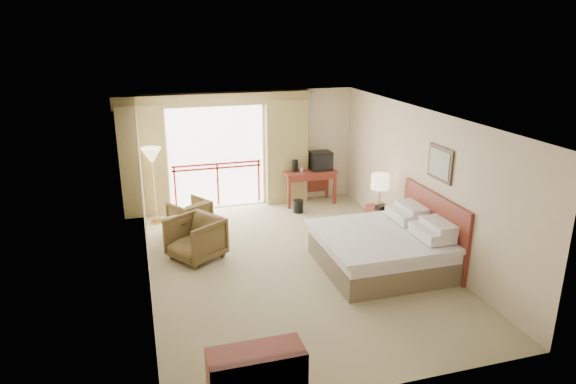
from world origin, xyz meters
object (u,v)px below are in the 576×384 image
object	(u,v)px
table_lamp	(380,182)
floor_lamp	(152,159)
nightstand	(379,220)
tv	(321,161)
armchair_far	(190,230)
dresser	(257,379)
armchair_near	(197,258)
bed	(384,248)
wastebasket	(298,206)
side_table	(176,229)
desk	(308,177)

from	to	relation	value
table_lamp	floor_lamp	distance (m)	4.80
nightstand	tv	bearing A→B (deg)	97.76
armchair_far	floor_lamp	xyz separation A→B (m)	(-0.65, 0.67, 1.44)
armchair_far	dresser	xyz separation A→B (m)	(0.16, -5.52, 0.36)
nightstand	armchair_near	size ratio (longest dim) A/B	0.67
bed	tv	world-z (taller)	tv
wastebasket	bed	bearing A→B (deg)	-79.28
armchair_far	side_table	distance (m)	1.03
nightstand	armchair_near	world-z (taller)	nightstand
bed	table_lamp	bearing A→B (deg)	67.43
table_lamp	armchair_near	size ratio (longest dim) A/B	0.75
table_lamp	nightstand	bearing A→B (deg)	-90.00
bed	tv	distance (m)	3.77
bed	wastebasket	size ratio (longest dim) A/B	7.21
desk	armchair_near	world-z (taller)	desk
armchair_near	side_table	size ratio (longest dim) A/B	1.48
armchair_far	floor_lamp	bearing A→B (deg)	-76.85
nightstand	dresser	distance (m)	5.55
desk	nightstand	bearing A→B (deg)	-72.21
nightstand	armchair_far	bearing A→B (deg)	156.78
tv	floor_lamp	distance (m)	3.95
desk	floor_lamp	world-z (taller)	floor_lamp
wastebasket	armchair_near	world-z (taller)	armchair_near
bed	floor_lamp	bearing A→B (deg)	137.73
desk	wastebasket	size ratio (longest dim) A/B	4.23
armchair_far	armchair_near	world-z (taller)	armchair_near
nightstand	wastebasket	distance (m)	2.08
tv	dresser	distance (m)	7.22
table_lamp	armchair_far	xyz separation A→B (m)	(-3.74, 1.23, -1.10)
wastebasket	armchair_near	bearing A→B (deg)	-144.58
dresser	armchair_far	bearing A→B (deg)	90.53
nightstand	table_lamp	distance (m)	0.81
nightstand	tv	size ratio (longest dim) A/B	1.20
table_lamp	armchair_near	bearing A→B (deg)	-177.17
armchair_near	dresser	xyz separation A→B (m)	(0.19, -4.10, 0.36)
dresser	armchair_near	bearing A→B (deg)	91.57
desk	floor_lamp	distance (m)	3.72
side_table	tv	bearing A→B (deg)	27.13
armchair_far	floor_lamp	distance (m)	1.72
bed	armchair_far	world-z (taller)	bed
tv	armchair_near	xyz separation A→B (m)	(-3.29, -2.38, -1.03)
dresser	bed	bearing A→B (deg)	42.11
tv	armchair_far	distance (m)	3.55
bed	side_table	xyz separation A→B (m)	(-3.45, 1.86, 0.03)
wastebasket	floor_lamp	size ratio (longest dim) A/B	0.18
nightstand	dresser	size ratio (longest dim) A/B	0.55
nightstand	floor_lamp	world-z (taller)	floor_lamp
nightstand	wastebasket	xyz separation A→B (m)	(-1.22, 1.68, -0.15)
wastebasket	floor_lamp	world-z (taller)	floor_lamp
floor_lamp	wastebasket	bearing A→B (deg)	-5.06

